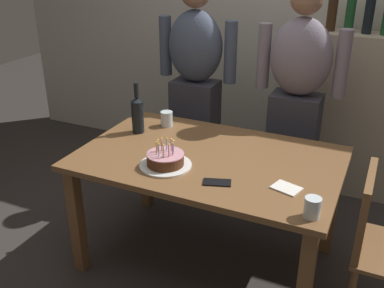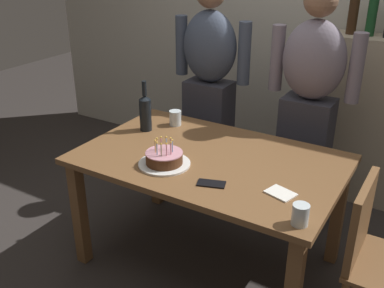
{
  "view_description": "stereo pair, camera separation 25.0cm",
  "coord_description": "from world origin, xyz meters",
  "px_view_note": "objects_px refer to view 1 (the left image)",
  "views": [
    {
      "loc": [
        0.88,
        -2.15,
        1.89
      ],
      "look_at": [
        -0.07,
        -0.09,
        0.84
      ],
      "focal_mm": 41.75,
      "sensor_mm": 36.0,
      "label": 1
    },
    {
      "loc": [
        1.1,
        -2.03,
        1.89
      ],
      "look_at": [
        -0.07,
        -0.09,
        0.84
      ],
      "focal_mm": 41.75,
      "sensor_mm": 36.0,
      "label": 2
    }
  ],
  "objects_px": {
    "wine_bottle": "(138,114)",
    "cell_phone": "(217,182)",
    "napkin_stack": "(286,188)",
    "water_glass_far": "(312,208)",
    "dining_chair": "(381,241)",
    "birthday_cake": "(165,160)",
    "person_man_bearded": "(195,87)",
    "water_glass_near": "(167,119)",
    "person_woman_cardigan": "(296,101)"
  },
  "relations": [
    {
      "from": "cell_phone",
      "to": "person_woman_cardigan",
      "type": "height_order",
      "value": "person_woman_cardigan"
    },
    {
      "from": "cell_phone",
      "to": "napkin_stack",
      "type": "relative_size",
      "value": 1.04
    },
    {
      "from": "water_glass_far",
      "to": "napkin_stack",
      "type": "height_order",
      "value": "water_glass_far"
    },
    {
      "from": "wine_bottle",
      "to": "cell_phone",
      "type": "xyz_separation_m",
      "value": [
        0.71,
        -0.41,
        -0.12
      ]
    },
    {
      "from": "person_man_bearded",
      "to": "dining_chair",
      "type": "height_order",
      "value": "person_man_bearded"
    },
    {
      "from": "water_glass_far",
      "to": "dining_chair",
      "type": "height_order",
      "value": "dining_chair"
    },
    {
      "from": "birthday_cake",
      "to": "water_glass_near",
      "type": "xyz_separation_m",
      "value": [
        -0.27,
        0.52,
        0.01
      ]
    },
    {
      "from": "water_glass_far",
      "to": "napkin_stack",
      "type": "distance_m",
      "value": 0.26
    },
    {
      "from": "birthday_cake",
      "to": "person_man_bearded",
      "type": "height_order",
      "value": "person_man_bearded"
    },
    {
      "from": "cell_phone",
      "to": "water_glass_far",
      "type": "bearing_deg",
      "value": -30.58
    },
    {
      "from": "wine_bottle",
      "to": "cell_phone",
      "type": "distance_m",
      "value": 0.83
    },
    {
      "from": "water_glass_near",
      "to": "person_man_bearded",
      "type": "xyz_separation_m",
      "value": [
        -0.01,
        0.48,
        0.08
      ]
    },
    {
      "from": "water_glass_far",
      "to": "cell_phone",
      "type": "xyz_separation_m",
      "value": [
        -0.5,
        0.11,
        -0.05
      ]
    },
    {
      "from": "birthday_cake",
      "to": "person_man_bearded",
      "type": "xyz_separation_m",
      "value": [
        -0.27,
        1.0,
        0.1
      ]
    },
    {
      "from": "water_glass_far",
      "to": "cell_phone",
      "type": "distance_m",
      "value": 0.52
    },
    {
      "from": "cell_phone",
      "to": "napkin_stack",
      "type": "bearing_deg",
      "value": -3.04
    },
    {
      "from": "dining_chair",
      "to": "napkin_stack",
      "type": "bearing_deg",
      "value": 98.88
    },
    {
      "from": "water_glass_far",
      "to": "person_woman_cardigan",
      "type": "relative_size",
      "value": 0.06
    },
    {
      "from": "cell_phone",
      "to": "dining_chair",
      "type": "height_order",
      "value": "dining_chair"
    },
    {
      "from": "cell_phone",
      "to": "dining_chair",
      "type": "bearing_deg",
      "value": -6.82
    },
    {
      "from": "water_glass_far",
      "to": "napkin_stack",
      "type": "bearing_deg",
      "value": 129.06
    },
    {
      "from": "wine_bottle",
      "to": "person_man_bearded",
      "type": "xyz_separation_m",
      "value": [
        0.11,
        0.65,
        0.01
      ]
    },
    {
      "from": "water_glass_near",
      "to": "water_glass_far",
      "type": "xyz_separation_m",
      "value": [
        1.1,
        -0.69,
        -0.0
      ]
    },
    {
      "from": "water_glass_far",
      "to": "wine_bottle",
      "type": "bearing_deg",
      "value": 157.1
    },
    {
      "from": "person_man_bearded",
      "to": "person_woman_cardigan",
      "type": "xyz_separation_m",
      "value": [
        0.76,
        0.0,
        0.0
      ]
    },
    {
      "from": "napkin_stack",
      "to": "person_woman_cardigan",
      "type": "distance_m",
      "value": 0.99
    },
    {
      "from": "birthday_cake",
      "to": "napkin_stack",
      "type": "height_order",
      "value": "birthday_cake"
    },
    {
      "from": "birthday_cake",
      "to": "napkin_stack",
      "type": "bearing_deg",
      "value": 3.22
    },
    {
      "from": "cell_phone",
      "to": "person_man_bearded",
      "type": "height_order",
      "value": "person_man_bearded"
    },
    {
      "from": "cell_phone",
      "to": "dining_chair",
      "type": "distance_m",
      "value": 0.86
    },
    {
      "from": "napkin_stack",
      "to": "person_man_bearded",
      "type": "distance_m",
      "value": 1.36
    },
    {
      "from": "napkin_stack",
      "to": "person_man_bearded",
      "type": "relative_size",
      "value": 0.08
    },
    {
      "from": "person_man_bearded",
      "to": "water_glass_far",
      "type": "bearing_deg",
      "value": 133.49
    },
    {
      "from": "napkin_stack",
      "to": "birthday_cake",
      "type": "bearing_deg",
      "value": -176.78
    },
    {
      "from": "water_glass_near",
      "to": "dining_chair",
      "type": "height_order",
      "value": "dining_chair"
    },
    {
      "from": "water_glass_far",
      "to": "wine_bottle",
      "type": "distance_m",
      "value": 1.32
    },
    {
      "from": "birthday_cake",
      "to": "water_glass_far",
      "type": "height_order",
      "value": "birthday_cake"
    },
    {
      "from": "water_glass_near",
      "to": "water_glass_far",
      "type": "bearing_deg",
      "value": -31.98
    },
    {
      "from": "water_glass_near",
      "to": "water_glass_far",
      "type": "distance_m",
      "value": 1.3
    },
    {
      "from": "water_glass_far",
      "to": "person_man_bearded",
      "type": "relative_size",
      "value": 0.06
    },
    {
      "from": "wine_bottle",
      "to": "dining_chair",
      "type": "height_order",
      "value": "wine_bottle"
    },
    {
      "from": "water_glass_far",
      "to": "cell_phone",
      "type": "bearing_deg",
      "value": 167.87
    },
    {
      "from": "person_man_bearded",
      "to": "wine_bottle",
      "type": "bearing_deg",
      "value": 80.41
    },
    {
      "from": "napkin_stack",
      "to": "dining_chair",
      "type": "xyz_separation_m",
      "value": [
        0.48,
        0.07,
        -0.23
      ]
    },
    {
      "from": "napkin_stack",
      "to": "person_man_bearded",
      "type": "xyz_separation_m",
      "value": [
        -0.94,
        0.97,
        0.13
      ]
    },
    {
      "from": "water_glass_near",
      "to": "dining_chair",
      "type": "relative_size",
      "value": 0.12
    },
    {
      "from": "water_glass_far",
      "to": "person_man_bearded",
      "type": "xyz_separation_m",
      "value": [
        -1.11,
        1.17,
        0.08
      ]
    },
    {
      "from": "napkin_stack",
      "to": "dining_chair",
      "type": "bearing_deg",
      "value": 8.88
    },
    {
      "from": "birthday_cake",
      "to": "dining_chair",
      "type": "relative_size",
      "value": 0.33
    },
    {
      "from": "water_glass_near",
      "to": "person_woman_cardigan",
      "type": "bearing_deg",
      "value": 32.46
    }
  ]
}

